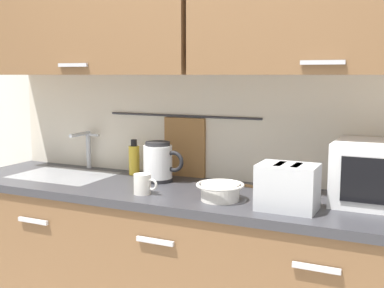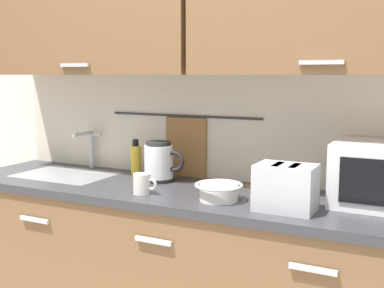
% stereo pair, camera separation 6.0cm
% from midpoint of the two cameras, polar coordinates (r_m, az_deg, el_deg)
% --- Properties ---
extents(counter_unit, '(2.53, 0.64, 0.90)m').
position_cam_midpoint_polar(counter_unit, '(2.51, -0.12, -15.21)').
color(counter_unit, brown).
rests_on(counter_unit, ground).
extents(back_wall_assembly, '(3.70, 0.41, 2.50)m').
position_cam_midpoint_polar(back_wall_assembly, '(2.51, 2.51, 9.75)').
color(back_wall_assembly, silver).
rests_on(back_wall_assembly, ground).
extents(sink_faucet, '(0.09, 0.17, 0.22)m').
position_cam_midpoint_polar(sink_faucet, '(2.94, -11.36, -0.02)').
color(sink_faucet, '#B2B5BA').
rests_on(sink_faucet, counter_unit).
extents(electric_kettle, '(0.23, 0.16, 0.21)m').
position_cam_midpoint_polar(electric_kettle, '(2.54, -3.13, -2.12)').
color(electric_kettle, black).
rests_on(electric_kettle, counter_unit).
extents(dish_soap_bottle, '(0.06, 0.06, 0.20)m').
position_cam_midpoint_polar(dish_soap_bottle, '(2.73, -5.94, -1.75)').
color(dish_soap_bottle, yellow).
rests_on(dish_soap_bottle, counter_unit).
extents(mug_near_sink, '(0.12, 0.08, 0.09)m').
position_cam_midpoint_polar(mug_near_sink, '(2.28, -5.06, -4.65)').
color(mug_near_sink, silver).
rests_on(mug_near_sink, counter_unit).
extents(mixing_bowl, '(0.21, 0.21, 0.08)m').
position_cam_midpoint_polar(mixing_bowl, '(2.16, 3.96, -5.45)').
color(mixing_bowl, silver).
rests_on(mixing_bowl, counter_unit).
extents(toaster, '(0.26, 0.17, 0.19)m').
position_cam_midpoint_polar(toaster, '(2.03, 11.72, -4.98)').
color(toaster, '#B7BABF').
rests_on(toaster, counter_unit).
extents(wooden_spoon, '(0.27, 0.10, 0.01)m').
position_cam_midpoint_polar(wooden_spoon, '(2.36, 10.40, -5.40)').
color(wooden_spoon, '#9E7042').
rests_on(wooden_spoon, counter_unit).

